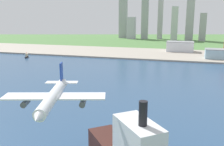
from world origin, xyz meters
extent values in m
plane|color=#4F7C40|center=(0.00, 300.00, 0.00)|extent=(2400.00, 2400.00, 0.00)
cube|color=#2D4C70|center=(0.00, 240.00, 0.07)|extent=(840.00, 360.00, 0.15)
cube|color=#A39A8B|center=(0.00, 490.00, 1.25)|extent=(840.00, 140.00, 2.50)
cylinder|color=white|center=(9.80, 108.91, 38.26)|extent=(15.25, 37.18, 4.12)
cone|color=white|center=(15.96, 89.37, 38.26)|extent=(5.09, 5.49, 3.91)
cube|color=white|center=(9.24, 110.71, 37.64)|extent=(39.00, 19.41, 0.50)
cube|color=#193899|center=(4.71, 125.08, 42.78)|extent=(1.84, 4.46, 9.88)
cube|color=white|center=(4.71, 125.08, 39.08)|extent=(14.39, 8.10, 0.36)
cylinder|color=#4C4F54|center=(19.80, 112.85, 35.38)|extent=(3.74, 5.71, 2.26)
cylinder|color=#4C4F54|center=(-0.64, 106.41, 35.38)|extent=(3.74, 5.71, 2.26)
cube|color=silver|center=(40.63, 114.89, 20.41)|extent=(22.49, 23.59, 18.12)
cylinder|color=black|center=(42.62, 112.59, 33.95)|extent=(3.09, 3.09, 8.96)
cube|color=black|center=(-204.05, 388.34, 1.28)|extent=(11.14, 16.50, 2.25)
cube|color=beige|center=(-205.23, 390.59, 4.54)|extent=(5.65, 6.80, 4.26)
cylinder|color=red|center=(-205.62, 391.33, 7.57)|extent=(0.93, 0.93, 1.80)
cube|color=silver|center=(41.19, 528.13, 11.45)|extent=(49.54, 29.86, 17.91)
cube|color=gray|center=(41.19, 528.13, 21.01)|extent=(50.53, 30.46, 1.20)
cube|color=#99BCD1|center=(99.05, 456.83, 9.58)|extent=(32.65, 24.67, 14.15)
cube|color=gray|center=(99.05, 456.83, 17.25)|extent=(33.30, 25.17, 1.20)
cube|color=#9C9FA3|center=(-154.73, 845.39, 79.34)|extent=(25.10, 17.96, 158.67)
cube|color=#AFADBC|center=(-120.56, 818.22, 33.92)|extent=(25.76, 21.08, 67.85)
cube|color=#979C9E|center=(-78.00, 818.36, 67.07)|extent=(20.05, 15.72, 134.14)
cube|color=#ADAAB1|center=(-32.46, 833.44, 69.94)|extent=(14.39, 16.73, 139.88)
cube|color=#B4BBBA|center=(13.26, 801.15, 48.78)|extent=(18.08, 26.30, 97.55)
cube|color=#A3A3A9|center=(55.82, 809.95, 63.24)|extent=(22.35, 23.43, 126.47)
cube|color=#9E9EA2|center=(92.21, 803.07, 39.50)|extent=(17.85, 27.76, 79.01)
camera|label=1|loc=(56.22, 31.22, 66.64)|focal=40.08mm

